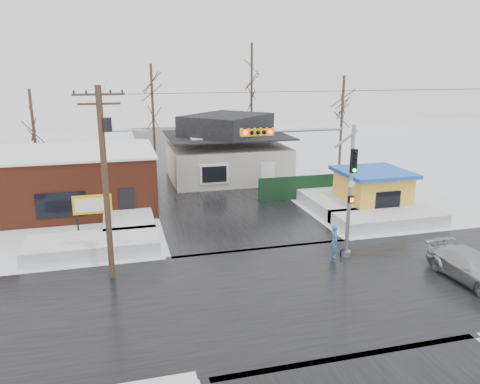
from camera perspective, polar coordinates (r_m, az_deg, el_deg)
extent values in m
plane|color=white|center=(21.67, 6.85, -11.84)|extent=(120.00, 120.00, 0.00)
cube|color=black|center=(21.67, 6.86, -11.82)|extent=(10.00, 120.00, 0.02)
cube|color=black|center=(21.67, 6.86, -11.82)|extent=(120.00, 10.00, 0.02)
cube|color=white|center=(26.64, -17.49, -6.24)|extent=(7.00, 3.00, 0.80)
cube|color=white|center=(31.22, 17.62, -3.11)|extent=(7.00, 3.00, 0.80)
cube|color=white|center=(31.32, -13.51, -2.75)|extent=(3.00, 8.00, 0.80)
cube|color=white|center=(34.45, 10.41, -0.94)|extent=(3.00, 8.00, 0.80)
cylinder|color=gray|center=(24.59, 13.24, -0.10)|extent=(0.20, 0.20, 7.00)
cylinder|color=gray|center=(25.65, 12.79, -7.34)|extent=(0.50, 0.50, 0.30)
cylinder|color=gray|center=(22.69, 6.97, 7.45)|extent=(4.60, 0.14, 0.14)
cube|color=gold|center=(22.03, 2.09, 7.32)|extent=(1.60, 0.28, 0.35)
sphere|color=#FF0C0C|center=(21.71, 0.69, 7.22)|extent=(0.20, 0.20, 0.20)
sphere|color=#FF0C0C|center=(22.06, 3.71, 7.31)|extent=(0.20, 0.20, 0.20)
cube|color=black|center=(24.04, 13.70, 3.69)|extent=(0.30, 0.22, 1.20)
sphere|color=#0CE533|center=(24.01, 13.79, 2.57)|extent=(0.18, 0.18, 0.18)
cube|color=black|center=(24.50, 13.41, -0.90)|extent=(0.30, 0.20, 0.35)
cylinder|color=#382619|center=(22.04, -16.07, 0.64)|extent=(0.28, 0.28, 9.00)
cube|color=#382619|center=(21.43, -16.87, 11.32)|extent=(2.20, 0.10, 0.10)
cube|color=#382619|center=(21.45, -16.79, 10.25)|extent=(1.80, 0.10, 0.10)
cylinder|color=black|center=(21.53, -15.94, 7.92)|extent=(0.44, 0.44, 0.60)
cylinder|color=gray|center=(21.57, -14.15, 7.24)|extent=(1.80, 0.08, 0.08)
cube|color=gray|center=(21.60, -11.74, 7.26)|extent=(0.50, 0.22, 0.12)
cube|color=maroon|center=(34.96, -20.43, 1.28)|extent=(12.00, 8.00, 4.00)
cube|color=white|center=(34.56, -20.74, 4.58)|extent=(12.20, 8.20, 0.15)
cube|color=black|center=(31.23, -20.96, -1.49)|extent=(3.00, 0.08, 1.60)
cube|color=black|center=(31.10, -13.58, -1.53)|extent=(1.00, 0.08, 2.20)
cylinder|color=black|center=(28.90, -19.17, -3.66)|extent=(0.10, 0.10, 1.80)
cylinder|color=black|center=(28.80, -15.60, -3.43)|extent=(0.10, 0.10, 1.80)
cube|color=gold|center=(28.52, -17.56, -1.45)|extent=(2.20, 0.18, 1.10)
cube|color=white|center=(28.41, -17.57, -1.51)|extent=(1.90, 0.02, 0.80)
cube|color=beige|center=(41.79, -1.60, 3.68)|extent=(10.00, 8.00, 3.00)
cube|color=black|center=(41.39, -1.63, 6.94)|extent=(10.40, 8.40, 0.12)
pyramid|color=black|center=(41.26, -1.64, 8.26)|extent=(9.00, 7.00, 1.80)
cube|color=maroon|center=(43.05, 2.25, 8.59)|extent=(0.70, 0.70, 1.40)
cube|color=white|center=(37.53, -3.16, 2.18)|extent=(2.40, 0.12, 1.60)
cube|color=yellow|center=(33.67, 15.78, -0.06)|extent=(4.00, 4.00, 2.60)
cube|color=#1628AA|center=(33.33, 15.95, 2.34)|extent=(4.60, 4.60, 0.25)
cube|color=black|center=(32.01, 17.60, -0.98)|extent=(1.80, 0.06, 1.20)
cube|color=black|center=(35.88, 8.38, 0.62)|extent=(8.00, 0.12, 1.80)
cylinder|color=#332821|center=(44.27, -10.52, 8.66)|extent=(0.24, 0.24, 10.00)
cylinder|color=#332821|center=(47.94, 1.41, 10.58)|extent=(0.24, 0.24, 12.00)
cylinder|color=#332821|center=(42.87, 12.25, 7.70)|extent=(0.24, 0.24, 9.00)
cylinder|color=#332821|center=(42.80, -23.76, 6.08)|extent=(0.24, 0.24, 8.00)
imported|color=#3F6FB1|center=(25.15, 11.47, -5.91)|extent=(0.59, 0.74, 1.78)
imported|color=#AFB2B6|center=(24.64, 26.40, -8.23)|extent=(2.19, 4.83, 1.37)
cube|color=black|center=(25.65, 12.41, -7.26)|extent=(0.30, 0.22, 0.35)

